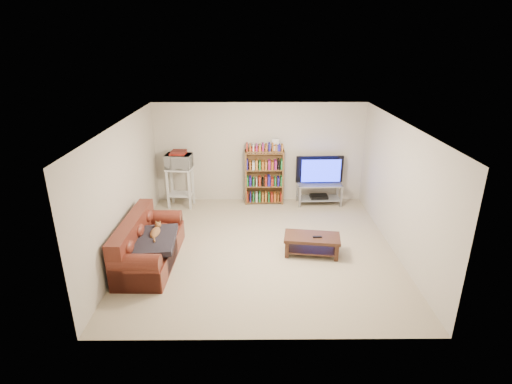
{
  "coord_description": "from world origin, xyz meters",
  "views": [
    {
      "loc": [
        -0.16,
        -6.77,
        3.75
      ],
      "look_at": [
        -0.1,
        0.4,
        1.0
      ],
      "focal_mm": 28.0,
      "sensor_mm": 36.0,
      "label": 1
    }
  ],
  "objects_px": {
    "sofa": "(146,247)",
    "tv_stand": "(319,190)",
    "bookshelf": "(264,176)",
    "coffee_table": "(312,241)"
  },
  "relations": [
    {
      "from": "sofa",
      "to": "coffee_table",
      "type": "bearing_deg",
      "value": 6.39
    },
    {
      "from": "tv_stand",
      "to": "bookshelf",
      "type": "bearing_deg",
      "value": 174.29
    },
    {
      "from": "tv_stand",
      "to": "coffee_table",
      "type": "bearing_deg",
      "value": -103.79
    },
    {
      "from": "sofa",
      "to": "bookshelf",
      "type": "xyz_separation_m",
      "value": [
        2.17,
        2.77,
        0.38
      ]
    },
    {
      "from": "sofa",
      "to": "coffee_table",
      "type": "distance_m",
      "value": 3.0
    },
    {
      "from": "coffee_table",
      "to": "tv_stand",
      "type": "distance_m",
      "value": 2.47
    },
    {
      "from": "bookshelf",
      "to": "tv_stand",
      "type": "bearing_deg",
      "value": -4.46
    },
    {
      "from": "coffee_table",
      "to": "tv_stand",
      "type": "height_order",
      "value": "tv_stand"
    },
    {
      "from": "sofa",
      "to": "tv_stand",
      "type": "distance_m",
      "value": 4.41
    },
    {
      "from": "sofa",
      "to": "coffee_table",
      "type": "height_order",
      "value": "sofa"
    }
  ]
}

